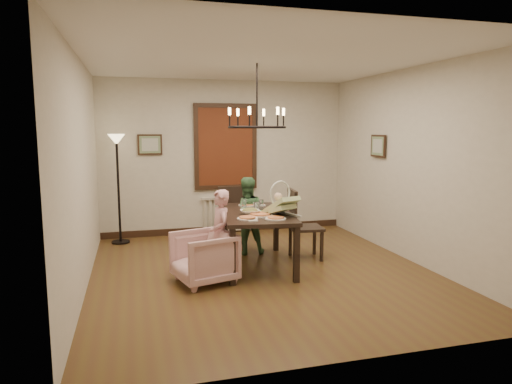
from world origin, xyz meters
name	(u,v)px	position (x,y,z in m)	size (l,w,h in m)	color
room_shell	(256,167)	(0.00, 0.37, 1.40)	(4.51, 5.00, 2.81)	#53361C
dining_table	(257,218)	(0.00, 0.30, 0.69)	(1.15, 1.76, 0.77)	black
chair_far	(233,217)	(-0.11, 1.36, 0.50)	(0.44, 0.44, 1.00)	black
chair_right	(306,224)	(0.80, 0.45, 0.53)	(0.47, 0.47, 1.06)	black
armchair	(204,257)	(-0.83, -0.20, 0.32)	(0.70, 0.71, 0.65)	beige
elderly_woman	(220,242)	(-0.60, -0.11, 0.48)	(0.35, 0.23, 0.96)	#D7989E
seated_man	(246,222)	(0.01, 0.96, 0.50)	(0.48, 0.38, 0.99)	#48794A
baby_bouncer	(281,204)	(0.23, -0.06, 0.94)	(0.37, 0.50, 0.32)	#BCCF8F
salad_bowl	(250,212)	(-0.14, 0.15, 0.81)	(0.32, 0.32, 0.08)	white
pizza_platter	(260,215)	(-0.03, 0.01, 0.79)	(0.31, 0.31, 0.04)	tan
drinking_glass	(256,207)	(-0.01, 0.30, 0.84)	(0.07, 0.07, 0.14)	silver
window_blinds	(226,147)	(0.00, 2.46, 1.60)	(1.00, 0.03, 1.40)	brown
radiator	(226,214)	(0.00, 2.48, 0.35)	(0.92, 0.12, 0.62)	silver
picture_back	(150,145)	(-1.35, 2.47, 1.65)	(0.42, 0.03, 0.36)	black
picture_right	(378,146)	(2.21, 0.90, 1.65)	(0.42, 0.03, 0.36)	black
floor_lamp	(119,191)	(-1.90, 2.15, 0.90)	(0.30, 0.30, 1.80)	black
chandelier	(257,127)	(0.00, 0.30, 1.95)	(0.80, 0.80, 0.04)	black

